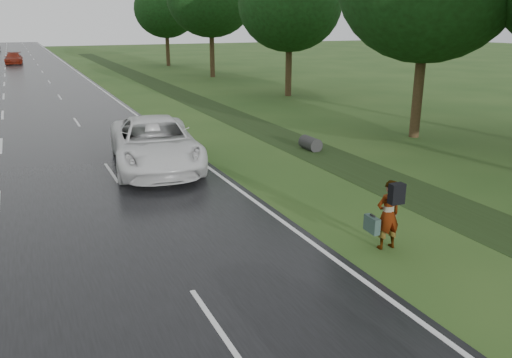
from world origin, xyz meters
name	(u,v)px	position (x,y,z in m)	size (l,w,h in m)	color
road	(5,78)	(0.00, 45.00, 0.02)	(14.00, 180.00, 0.04)	black
edge_stripe_east	(81,75)	(6.75, 45.00, 0.04)	(0.12, 180.00, 0.01)	silver
center_line	(5,78)	(0.00, 45.00, 0.04)	(0.12, 180.00, 0.01)	silver
drainage_ditch	(229,115)	(11.50, 18.71, 0.04)	(2.20, 120.00, 0.56)	black
tree_east_c	(290,4)	(18.20, 24.00, 6.14)	(7.00, 7.00, 9.29)	#382A17
tree_east_f	(166,9)	(17.50, 52.00, 6.37)	(7.20, 7.20, 9.62)	#382A17
pedestrian	(388,214)	(8.18, 1.23, 0.85)	(0.76, 0.70, 1.66)	#A5998C
white_pickup	(155,143)	(5.10, 10.11, 0.90)	(2.85, 6.19, 1.72)	silver
far_car_red	(14,58)	(1.00, 62.23, 0.71)	(1.89, 4.65, 1.35)	maroon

